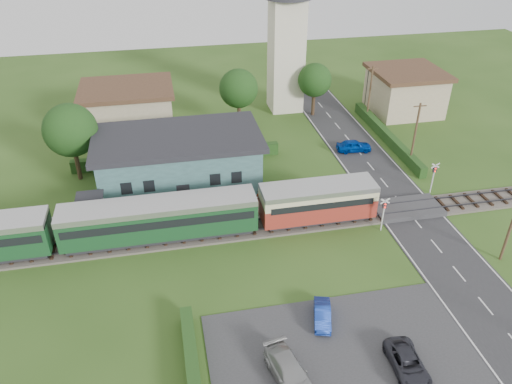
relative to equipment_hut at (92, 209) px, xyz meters
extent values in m
plane|color=#2D4C19|center=(18.00, -5.20, -1.75)|extent=(120.00, 120.00, 0.00)
cube|color=#4C443D|center=(18.00, -3.20, -1.65)|extent=(76.00, 3.20, 0.20)
cube|color=#3F3F47|center=(18.00, -3.92, -1.33)|extent=(76.00, 0.08, 0.15)
cube|color=#3F3F47|center=(18.00, -2.48, -1.33)|extent=(76.00, 0.08, 0.15)
cube|color=#28282B|center=(28.00, -5.20, -1.72)|extent=(6.00, 70.00, 0.05)
cube|color=#333335|center=(16.50, -17.20, -1.71)|extent=(17.00, 9.00, 0.08)
cube|color=#333335|center=(28.00, -3.20, -1.52)|extent=(6.20, 3.40, 0.45)
cube|color=gray|center=(8.00, 0.00, -1.52)|extent=(30.00, 3.00, 0.45)
cube|color=beige|center=(0.00, 0.00, -0.10)|extent=(2.00, 2.00, 2.40)
cube|color=#232328|center=(0.00, 0.00, 1.18)|extent=(2.30, 2.30, 0.15)
cube|color=#3A5B5B|center=(8.00, 5.80, 0.65)|extent=(15.00, 8.00, 4.80)
cube|color=#232328|center=(8.00, 5.80, 3.30)|extent=(16.00, 9.00, 0.50)
cube|color=#232328|center=(8.00, 1.86, -0.65)|extent=(1.20, 0.12, 2.20)
cube|color=black|center=(3.00, 1.86, 0.65)|extent=(1.00, 0.12, 1.20)
cube|color=black|center=(5.00, 1.86, 0.65)|extent=(1.00, 0.12, 1.20)
cube|color=black|center=(11.00, 1.86, 0.65)|extent=(1.00, 0.12, 1.20)
cube|color=black|center=(13.00, 1.86, 0.65)|extent=(1.00, 0.12, 1.20)
cube|color=#232328|center=(19.32, -3.20, -1.16)|extent=(9.00, 2.20, 0.50)
cube|color=maroon|center=(19.32, -3.20, -0.16)|extent=(10.00, 2.80, 1.80)
cube|color=beige|center=(19.32, -3.20, 1.09)|extent=(10.00, 2.82, 0.90)
cube|color=black|center=(19.32, -3.20, 0.74)|extent=(9.00, 2.88, 0.60)
cube|color=#B6B6B6|center=(19.32, -3.20, 1.74)|extent=(10.00, 2.90, 0.45)
cube|color=#232328|center=(5.72, -3.20, -1.16)|extent=(15.20, 2.20, 0.50)
cube|color=#164220|center=(5.72, -3.20, 0.34)|extent=(16.00, 2.80, 2.60)
cube|color=black|center=(5.72, -3.20, 0.74)|extent=(15.40, 2.86, 0.70)
cube|color=#B6B6B6|center=(5.72, -3.20, 1.74)|extent=(16.00, 2.90, 0.50)
cube|color=beige|center=(23.00, 22.80, 5.25)|extent=(4.00, 4.00, 14.00)
cube|color=tan|center=(3.00, 19.80, 0.75)|extent=(10.00, 8.00, 5.00)
cube|color=#472D1E|center=(3.00, 19.80, 3.50)|extent=(10.80, 8.80, 0.50)
cube|color=tan|center=(38.00, 18.80, 0.75)|extent=(8.00, 8.00, 5.00)
cube|color=#472D1E|center=(38.00, 18.80, 3.50)|extent=(8.80, 8.80, 0.50)
cube|color=#193814|center=(7.00, -17.20, -1.15)|extent=(0.80, 9.00, 1.20)
cube|color=#193814|center=(32.20, 10.80, -1.15)|extent=(0.80, 18.00, 1.20)
cube|color=#193814|center=(8.00, 10.30, -1.10)|extent=(22.00, 0.80, 1.30)
cylinder|color=#332316|center=(-2.00, 8.80, 0.32)|extent=(0.44, 0.44, 4.12)
sphere|color=#143311|center=(-2.00, 8.80, 3.65)|extent=(5.20, 5.20, 5.20)
cylinder|color=#332316|center=(16.00, 17.80, 0.18)|extent=(0.44, 0.44, 3.85)
sphere|color=#143311|center=(16.00, 17.80, 3.29)|extent=(4.60, 4.60, 4.60)
cylinder|color=#332316|center=(26.00, 19.80, 0.04)|extent=(0.44, 0.44, 3.58)
sphere|color=#143311|center=(26.00, 19.80, 2.93)|extent=(4.20, 4.20, 4.20)
cylinder|color=#473321|center=(32.20, -11.20, 1.75)|extent=(0.22, 0.22, 7.00)
cylinder|color=#473321|center=(32.20, 4.80, 1.75)|extent=(0.22, 0.22, 7.00)
cube|color=#473321|center=(32.20, 4.80, 4.95)|extent=(1.40, 0.10, 0.10)
cylinder|color=#473321|center=(32.20, 16.80, 1.75)|extent=(0.22, 0.22, 7.00)
cube|color=#473321|center=(32.20, 16.80, 4.95)|extent=(1.40, 0.10, 0.10)
cylinder|color=silver|center=(24.40, -5.60, -0.25)|extent=(0.12, 0.12, 3.00)
cube|color=#232328|center=(24.40, -5.60, 0.85)|extent=(0.35, 0.18, 0.55)
sphere|color=#FF190C|center=(24.40, -5.72, 1.00)|extent=(0.14, 0.14, 0.14)
sphere|color=#FF190C|center=(24.40, -5.72, 0.70)|extent=(0.14, 0.14, 0.14)
cube|color=silver|center=(24.40, -5.60, 1.25)|extent=(0.84, 0.05, 0.55)
cube|color=silver|center=(24.40, -5.60, 1.25)|extent=(0.84, 0.05, 0.55)
cylinder|color=silver|center=(31.60, -0.80, -0.25)|extent=(0.12, 0.12, 3.00)
cube|color=#232328|center=(31.60, -0.80, 0.85)|extent=(0.35, 0.18, 0.55)
sphere|color=#FF190C|center=(31.60, -0.92, 1.00)|extent=(0.14, 0.14, 0.14)
sphere|color=#FF190C|center=(31.60, -0.92, 0.70)|extent=(0.14, 0.14, 0.14)
cube|color=silver|center=(31.60, -0.80, 1.25)|extent=(0.84, 0.05, 0.55)
cube|color=silver|center=(31.60, -0.80, 1.25)|extent=(0.84, 0.05, 0.55)
cylinder|color=#3F3F47|center=(-4.00, 14.80, 0.75)|extent=(0.14, 0.14, 5.00)
sphere|color=orange|center=(-4.00, 14.80, 3.25)|extent=(0.30, 0.30, 0.30)
cylinder|color=#3F3F47|center=(34.00, 21.80, 0.75)|extent=(0.14, 0.14, 5.00)
sphere|color=orange|center=(34.00, 21.80, 3.25)|extent=(0.30, 0.30, 0.30)
imported|color=#002E98|center=(27.45, 8.96, -1.04)|extent=(4.01, 1.93, 1.32)
imported|color=#17369C|center=(16.12, -14.70, -1.15)|extent=(1.91, 3.33, 1.04)
imported|color=#9B9B9B|center=(12.69, -18.95, -1.00)|extent=(2.79, 4.89, 1.33)
imported|color=#2B2C34|center=(19.96, -19.70, -1.10)|extent=(2.06, 4.15, 1.13)
imported|color=gray|center=(14.67, -0.35, -0.49)|extent=(0.65, 0.49, 1.61)
imported|color=gray|center=(1.01, 0.00, -0.42)|extent=(0.96, 1.06, 1.76)
camera|label=1|loc=(6.80, -37.76, 23.98)|focal=35.00mm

